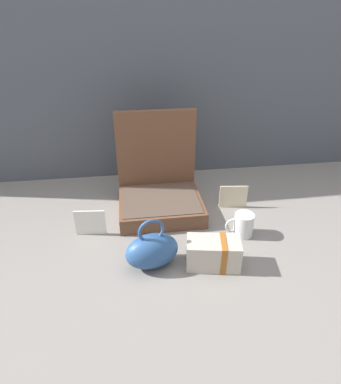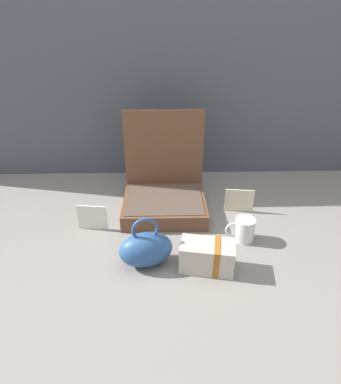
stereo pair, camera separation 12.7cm
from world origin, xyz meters
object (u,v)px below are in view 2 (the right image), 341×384
(poster_card_right, at_px, (239,201))
(open_suitcase, at_px, (164,189))
(coffee_mug, at_px, (244,230))
(info_card_left, at_px, (92,218))
(teal_pouch_handbag, at_px, (146,249))
(cream_toiletry_bag, at_px, (208,256))

(poster_card_right, bearing_deg, open_suitcase, 178.85)
(poster_card_right, bearing_deg, coffee_mug, -90.15)
(info_card_left, xyz_separation_m, poster_card_right, (0.64, 0.12, -0.00))
(coffee_mug, relative_size, poster_card_right, 0.92)
(teal_pouch_handbag, distance_m, coffee_mug, 0.41)
(open_suitcase, distance_m, teal_pouch_handbag, 0.40)
(open_suitcase, xyz_separation_m, poster_card_right, (0.34, -0.05, -0.04))
(teal_pouch_handbag, bearing_deg, coffee_mug, 19.29)
(open_suitcase, distance_m, poster_card_right, 0.34)
(teal_pouch_handbag, bearing_deg, info_card_left, 136.51)
(open_suitcase, relative_size, info_card_left, 3.46)
(open_suitcase, height_order, teal_pouch_handbag, open_suitcase)
(teal_pouch_handbag, height_order, poster_card_right, teal_pouch_handbag)
(open_suitcase, xyz_separation_m, teal_pouch_handbag, (-0.07, -0.39, -0.02))
(cream_toiletry_bag, bearing_deg, poster_card_right, 63.37)
(open_suitcase, relative_size, coffee_mug, 3.65)
(cream_toiletry_bag, relative_size, coffee_mug, 1.74)
(open_suitcase, height_order, info_card_left, open_suitcase)
(teal_pouch_handbag, xyz_separation_m, info_card_left, (-0.23, 0.22, -0.01))
(open_suitcase, distance_m, info_card_left, 0.35)
(info_card_left, height_order, poster_card_right, info_card_left)
(teal_pouch_handbag, relative_size, info_card_left, 1.73)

